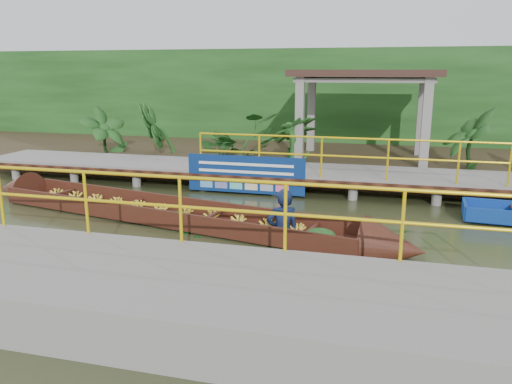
# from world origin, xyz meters

# --- Properties ---
(ground) EXTENTS (80.00, 80.00, 0.00)m
(ground) POSITION_xyz_m (0.00, 0.00, 0.00)
(ground) COLOR #2D351A
(ground) RESTS_ON ground
(land_strip) EXTENTS (30.00, 8.00, 0.45)m
(land_strip) POSITION_xyz_m (0.00, 7.50, 0.23)
(land_strip) COLOR #362C1B
(land_strip) RESTS_ON ground
(far_dock) EXTENTS (16.00, 2.06, 1.66)m
(far_dock) POSITION_xyz_m (0.02, 3.43, 0.48)
(far_dock) COLOR gray
(far_dock) RESTS_ON ground
(near_dock) EXTENTS (18.00, 2.40, 1.73)m
(near_dock) POSITION_xyz_m (1.00, -4.20, 0.30)
(near_dock) COLOR gray
(near_dock) RESTS_ON ground
(pavilion) EXTENTS (4.40, 3.00, 3.00)m
(pavilion) POSITION_xyz_m (3.00, 6.30, 2.82)
(pavilion) COLOR gray
(pavilion) RESTS_ON ground
(foliage_backdrop) EXTENTS (30.00, 0.80, 4.00)m
(foliage_backdrop) POSITION_xyz_m (0.00, 10.00, 2.00)
(foliage_backdrop) COLOR #163B12
(foliage_backdrop) RESTS_ON ground
(vendor_boat) EXTENTS (10.77, 3.27, 2.26)m
(vendor_boat) POSITION_xyz_m (-0.47, -0.19, 0.24)
(vendor_boat) COLOR #35190E
(vendor_boat) RESTS_ON ground
(blue_banner) EXTENTS (3.14, 0.04, 0.98)m
(blue_banner) POSITION_xyz_m (0.25, 2.48, 0.56)
(blue_banner) COLOR navy
(blue_banner) RESTS_ON ground
(tropical_plants) EXTENTS (14.45, 1.45, 1.81)m
(tropical_plants) POSITION_xyz_m (0.81, 5.30, 1.35)
(tropical_plants) COLOR #163B12
(tropical_plants) RESTS_ON ground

